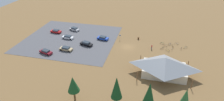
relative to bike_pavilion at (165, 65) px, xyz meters
name	(u,v)px	position (x,y,z in m)	size (l,w,h in m)	color
ground	(128,47)	(12.52, -13.56, -3.09)	(160.00, 160.00, 0.00)	brown
parking_lot_asphalt	(71,39)	(35.41, -15.15, -3.07)	(34.93, 31.75, 0.05)	#4C4C51
bike_pavilion	(165,65)	(0.00, 0.00, 0.00)	(14.42, 9.65, 5.55)	beige
trash_bin	(138,38)	(9.53, -20.78, -2.64)	(0.60, 0.60, 0.90)	brown
lot_sign	(120,37)	(16.43, -18.62, -1.68)	(0.56, 0.08, 2.20)	#99999E
pine_center	(73,84)	(20.52, 15.55, 1.78)	(2.78, 2.78, 6.91)	brown
pine_east	(185,99)	(-3.75, 14.88, 2.11)	(2.55, 2.55, 7.77)	brown
pine_far_east	(149,94)	(3.46, 15.28, 2.34)	(2.60, 2.60, 8.27)	brown
pine_west	(117,88)	(10.64, 14.40, 1.85)	(2.61, 2.61, 7.78)	brown
bicycle_orange_near_porch	(173,47)	(-3.31, -17.15, -2.73)	(0.63, 1.56, 0.78)	black
bicycle_blue_by_bin	(170,44)	(-2.38, -18.77, -2.69)	(1.29, 1.22, 0.91)	black
bicycle_purple_yard_right	(181,49)	(-6.09, -16.30, -2.74)	(0.48, 1.62, 0.75)	black
bicycle_silver_yard_left	(177,44)	(-4.71, -19.78, -2.70)	(1.72, 0.48, 0.91)	black
bicycle_red_near_sign	(165,45)	(-0.64, -17.25, -2.70)	(1.70, 0.48, 0.88)	black
bicycle_black_lone_east	(162,48)	(0.46, -14.79, -2.74)	(1.44, 0.94, 0.80)	black
bicycle_teal_mid_cluster	(186,47)	(-7.72, -17.48, -2.74)	(1.51, 0.79, 0.75)	black
bicycle_yellow_back_row	(168,50)	(-1.43, -13.81, -2.70)	(1.48, 0.94, 0.85)	black
bicycle_white_edge_south	(172,49)	(-2.96, -15.28, -2.75)	(0.48, 1.65, 0.75)	black
bicycle_green_trailside	(162,43)	(0.54, -18.94, -2.73)	(1.46, 0.83, 0.81)	black
car_blue_second_row	(103,38)	(22.92, -17.27, -2.36)	(4.52, 2.46, 1.35)	#1E42B2
car_white_near_entry	(68,37)	(36.48, -14.93, -2.39)	(4.63, 2.12, 1.30)	white
car_silver_end_stall	(74,29)	(37.15, -22.86, -2.36)	(4.59, 2.99, 1.39)	#BCBCC1
car_black_inner_stall	(86,44)	(27.51, -11.34, -2.33)	(4.94, 2.89, 1.44)	black
car_tan_mid_lot	(66,49)	(33.14, -6.21, -2.38)	(4.72, 2.22, 1.31)	tan
car_red_far_end	(56,31)	(43.72, -18.93, -2.38)	(4.58, 2.27, 1.31)	red
car_maroon_front_row	(46,52)	(38.83, -2.60, -2.37)	(4.93, 2.96, 1.35)	maroon
visitor_crossing_yard	(152,47)	(4.08, -13.94, -2.12)	(0.36, 0.36, 1.84)	#2D3347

